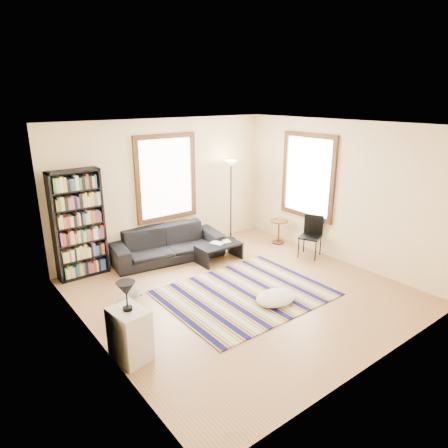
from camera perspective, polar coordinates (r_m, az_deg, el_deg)
floor at (r=7.01m, az=2.52°, el=-9.99°), size 5.00×5.00×0.10m
ceiling at (r=6.21m, az=2.90°, el=14.38°), size 5.00×5.00×0.10m
wall_back at (r=8.51m, az=-8.47°, el=5.30°), size 5.00×0.10×2.80m
wall_front at (r=4.92m, az=22.28°, el=-5.36°), size 5.00×0.10×2.80m
wall_left at (r=5.28m, az=-19.05°, el=-3.41°), size 0.10×5.00×2.80m
wall_right at (r=8.29m, az=16.36°, el=4.43°), size 0.10×5.00×2.80m
window_back at (r=8.40m, az=-8.26°, el=6.54°), size 1.20×0.06×1.60m
window_right at (r=8.67m, az=11.91°, el=6.70°), size 0.06×1.20×1.60m
rug at (r=6.93m, az=3.03°, el=-9.81°), size 2.67×2.13×0.02m
sofa at (r=8.26m, az=-8.09°, el=-2.81°), size 2.37×1.22×0.66m
bookshelf at (r=7.68m, az=-20.07°, el=-0.09°), size 0.90×0.30×2.00m
coffee_table at (r=8.15m, az=-0.74°, el=-4.08°), size 0.94×0.57×0.36m
book_a at (r=8.02m, az=-1.32°, el=-2.97°), size 0.30×0.27×0.02m
book_b at (r=8.20m, az=-0.12°, el=-2.52°), size 0.19×0.23×0.01m
floor_cushion at (r=6.66m, az=7.39°, el=-10.39°), size 0.79×0.65×0.18m
floor_lamp at (r=9.09m, az=0.99°, el=3.25°), size 0.36×0.36×1.86m
side_table at (r=9.16m, az=7.81°, el=-1.11°), size 0.49×0.49×0.54m
folding_chair at (r=8.47m, az=12.22°, el=-1.82°), size 0.55×0.54×0.86m
white_cabinet at (r=5.36m, az=-13.31°, el=-15.12°), size 0.45×0.55×0.70m
table_lamp at (r=5.09m, az=-13.74°, el=-10.01°), size 0.30×0.30×0.38m
dog at (r=6.42m, az=-13.77°, el=-10.30°), size 0.52×0.60×0.50m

